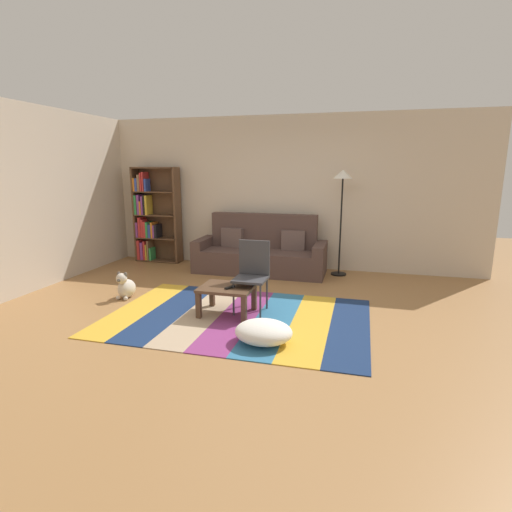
# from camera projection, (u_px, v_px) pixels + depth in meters

# --- Properties ---
(ground_plane) EXTENTS (14.00, 14.00, 0.00)m
(ground_plane) POSITION_uv_depth(u_px,v_px,m) (251.00, 312.00, 5.06)
(ground_plane) COLOR #9E7042
(back_wall) EXTENTS (6.80, 0.10, 2.70)m
(back_wall) POSITION_uv_depth(u_px,v_px,m) (289.00, 193.00, 7.18)
(back_wall) COLOR beige
(back_wall) RESTS_ON ground_plane
(left_wall) EXTENTS (0.10, 5.50, 2.70)m
(left_wall) POSITION_uv_depth(u_px,v_px,m) (57.00, 196.00, 6.34)
(left_wall) COLOR beige
(left_wall) RESTS_ON ground_plane
(rug) EXTENTS (3.14, 2.12, 0.01)m
(rug) POSITION_uv_depth(u_px,v_px,m) (237.00, 317.00, 4.89)
(rug) COLOR gold
(rug) RESTS_ON ground_plane
(couch) EXTENTS (2.26, 0.80, 1.00)m
(couch) POSITION_uv_depth(u_px,v_px,m) (261.00, 253.00, 6.99)
(couch) COLOR #4C3833
(couch) RESTS_ON ground_plane
(bookshelf) EXTENTS (0.90, 0.28, 1.81)m
(bookshelf) POSITION_uv_depth(u_px,v_px,m) (152.00, 218.00, 7.72)
(bookshelf) COLOR brown
(bookshelf) RESTS_ON ground_plane
(coffee_table) EXTENTS (0.65, 0.53, 0.35)m
(coffee_table) POSITION_uv_depth(u_px,v_px,m) (227.00, 291.00, 4.94)
(coffee_table) COLOR #513826
(coffee_table) RESTS_ON rug
(pouf) EXTENTS (0.60, 0.51, 0.24)m
(pouf) POSITION_uv_depth(u_px,v_px,m) (264.00, 332.00, 4.14)
(pouf) COLOR white
(pouf) RESTS_ON rug
(dog) EXTENTS (0.22, 0.35, 0.40)m
(dog) POSITION_uv_depth(u_px,v_px,m) (126.00, 287.00, 5.60)
(dog) COLOR beige
(dog) RESTS_ON ground_plane
(standing_lamp) EXTENTS (0.32, 0.32, 1.77)m
(standing_lamp) POSITION_uv_depth(u_px,v_px,m) (342.00, 188.00, 6.54)
(standing_lamp) COLOR black
(standing_lamp) RESTS_ON ground_plane
(tv_remote) EXTENTS (0.10, 0.15, 0.02)m
(tv_remote) POSITION_uv_depth(u_px,v_px,m) (230.00, 287.00, 4.85)
(tv_remote) COLOR black
(tv_remote) RESTS_ON coffee_table
(folding_chair) EXTENTS (0.40, 0.40, 0.90)m
(folding_chair) POSITION_uv_depth(u_px,v_px,m) (252.00, 270.00, 5.03)
(folding_chair) COLOR #38383D
(folding_chair) RESTS_ON ground_plane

